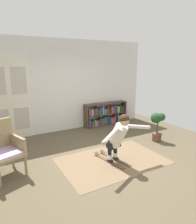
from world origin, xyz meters
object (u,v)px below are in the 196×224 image
Objects in this scene: wicker_chair at (3,148)px; person_skier at (119,135)px; bookshelf at (106,115)px; skis_pair at (111,159)px; potted_plant at (157,122)px.

person_skier is at bearing -18.25° from wicker_chair.
skis_pair is at bearing -119.02° from bookshelf.
potted_plant is 1.88m from person_skier.
bookshelf is 2.07m from potted_plant.
bookshelf is at bearing 103.24° from potted_plant.
skis_pair is at bearing -13.54° from wicker_chair.
wicker_chair is 2.33m from person_skier.
person_skier reaches higher than skis_pair.
potted_plant is at bearing 19.12° from person_skier.
wicker_chair is (-3.52, -1.90, 0.23)m from bookshelf.
potted_plant is (3.99, -0.11, -0.05)m from wicker_chair.
skis_pair is (2.17, -0.52, -0.56)m from wicker_chair.
bookshelf is 2.95m from person_skier.
wicker_chair is 1.35× the size of potted_plant.
wicker_chair reaches higher than bookshelf.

